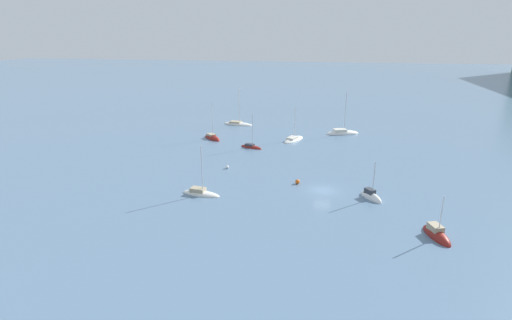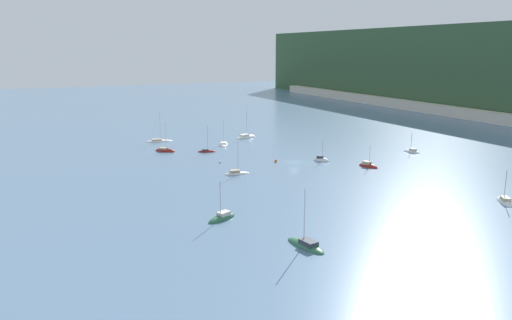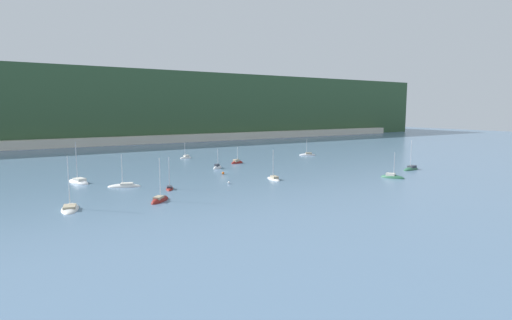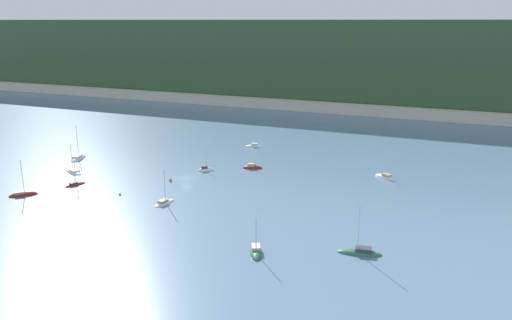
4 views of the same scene
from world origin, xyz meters
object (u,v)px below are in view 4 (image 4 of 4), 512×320
object	(u,v)px
sailboat_6	(78,159)
sailboat_5	(253,146)
sailboat_2	(75,185)
sailboat_9	(23,195)
sailboat_7	(360,253)
sailboat_4	(206,170)
sailboat_0	(74,172)
mooring_buoy_1	(120,194)
sailboat_8	(256,253)
mooring_buoy_0	(170,180)
sailboat_1	(385,178)
sailboat_11	(164,203)
sailboat_10	(252,168)

from	to	relation	value
sailboat_6	sailboat_5	bearing A→B (deg)	-70.57
sailboat_2	sailboat_9	bearing A→B (deg)	172.59
sailboat_2	sailboat_9	world-z (taller)	sailboat_9
sailboat_7	sailboat_9	bearing A→B (deg)	-10.39
sailboat_4	sailboat_2	bearing A→B (deg)	-170.58
sailboat_0	mooring_buoy_1	bearing A→B (deg)	-179.92
sailboat_2	sailboat_5	world-z (taller)	sailboat_2
sailboat_8	sailboat_0	bearing A→B (deg)	-136.69
mooring_buoy_0	sailboat_0	bearing A→B (deg)	-172.77
sailboat_1	mooring_buoy_1	bearing A→B (deg)	66.51
sailboat_1	sailboat_2	bearing A→B (deg)	59.62
sailboat_9	sailboat_11	world-z (taller)	sailboat_9
sailboat_4	sailboat_5	bearing A→B (deg)	52.23
sailboat_2	sailboat_10	size ratio (longest dim) A/B	1.24
sailboat_4	sailboat_5	distance (m)	29.56
sailboat_4	sailboat_6	bearing A→B (deg)	150.40
sailboat_11	mooring_buoy_1	xyz separation A→B (m)	(-12.78, 0.84, 0.17)
sailboat_2	sailboat_6	distance (m)	25.68
sailboat_1	sailboat_2	xyz separation A→B (m)	(-69.91, -35.80, 0.00)
sailboat_8	sailboat_9	world-z (taller)	sailboat_9
sailboat_0	sailboat_7	world-z (taller)	sailboat_7
sailboat_5	mooring_buoy_1	distance (m)	55.51
sailboat_9	sailboat_10	size ratio (longest dim) A/B	1.48
sailboat_0	sailboat_2	bearing A→B (deg)	157.47
sailboat_5	sailboat_2	bearing A→B (deg)	47.44
sailboat_0	sailboat_7	size ratio (longest dim) A/B	0.87
sailboat_2	sailboat_6	xyz separation A→B (m)	(-16.55, 19.63, -0.01)
sailboat_0	sailboat_8	world-z (taller)	sailboat_0
sailboat_5	sailboat_9	world-z (taller)	sailboat_9
sailboat_1	sailboat_11	world-z (taller)	sailboat_11
sailboat_5	mooring_buoy_0	size ratio (longest dim) A/B	8.46
sailboat_5	mooring_buoy_0	xyz separation A→B (m)	(-5.37, -41.01, 0.25)
mooring_buoy_1	sailboat_11	bearing A→B (deg)	-3.75
sailboat_1	mooring_buoy_1	distance (m)	66.66
sailboat_0	sailboat_4	bearing A→B (deg)	-131.22
sailboat_2	sailboat_11	distance (m)	27.52
sailboat_10	mooring_buoy_0	bearing A→B (deg)	-147.71
sailboat_1	mooring_buoy_0	xyz separation A→B (m)	(-49.90, -23.83, 0.27)
sailboat_10	mooring_buoy_1	distance (m)	37.72
sailboat_11	sailboat_0	bearing A→B (deg)	82.02
sailboat_2	sailboat_10	bearing A→B (deg)	-27.42
sailboat_11	sailboat_5	bearing A→B (deg)	10.96
sailboat_0	sailboat_1	distance (m)	82.66
sailboat_7	sailboat_9	distance (m)	78.48
sailboat_6	sailboat_0	bearing A→B (deg)	-162.02
sailboat_0	sailboat_5	xyz separation A→B (m)	(33.45, 44.57, 0.05)
sailboat_4	sailboat_7	world-z (taller)	sailboat_7
sailboat_5	sailboat_10	size ratio (longest dim) A/B	0.99
sailboat_9	sailboat_1	bearing A→B (deg)	-13.66
sailboat_7	mooring_buoy_1	world-z (taller)	sailboat_7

